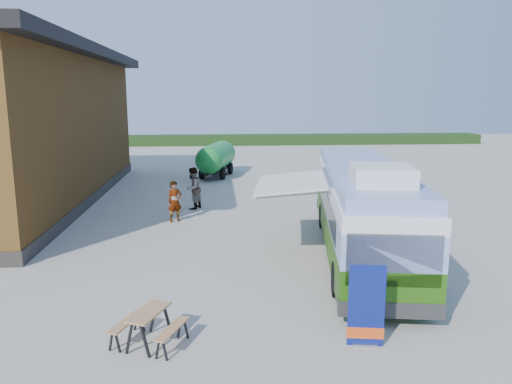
{
  "coord_description": "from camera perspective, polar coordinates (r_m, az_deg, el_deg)",
  "views": [
    {
      "loc": [
        -0.46,
        -15.18,
        5.22
      ],
      "look_at": [
        1.1,
        4.31,
        1.4
      ],
      "focal_mm": 35.0,
      "sensor_mm": 36.0,
      "label": 1
    }
  ],
  "objects": [
    {
      "name": "ground",
      "position": [
        16.06,
        -2.7,
        -7.92
      ],
      "size": [
        100.0,
        100.0,
        0.0
      ],
      "primitive_type": "plane",
      "color": "#BCB7AD",
      "rests_on": "ground"
    },
    {
      "name": "barn",
      "position": [
        27.16,
        -26.43,
        6.47
      ],
      "size": [
        9.6,
        21.2,
        7.5
      ],
      "color": "brown",
      "rests_on": "ground"
    },
    {
      "name": "hedge",
      "position": [
        54.06,
        4.48,
        6.01
      ],
      "size": [
        40.0,
        3.0,
        1.0
      ],
      "primitive_type": "cube",
      "color": "#264419",
      "rests_on": "ground"
    },
    {
      "name": "bus",
      "position": [
        16.72,
        11.97,
        -1.52
      ],
      "size": [
        4.11,
        11.47,
        3.45
      ],
      "rotation": [
        0.0,
        0.0,
        -0.16
      ],
      "color": "#3B7313",
      "rests_on": "ground"
    },
    {
      "name": "awning",
      "position": [
        16.17,
        4.85,
        1.41
      ],
      "size": [
        2.9,
        4.09,
        0.49
      ],
      "rotation": [
        0.0,
        0.0,
        -0.16
      ],
      "color": "white",
      "rests_on": "ground"
    },
    {
      "name": "banner",
      "position": [
        10.97,
        12.47,
        -13.36
      ],
      "size": [
        0.77,
        0.26,
        1.79
      ],
      "rotation": [
        0.0,
        0.0,
        -0.16
      ],
      "color": "navy",
      "rests_on": "ground"
    },
    {
      "name": "picnic_table",
      "position": [
        11.07,
        -12.15,
        -14.08
      ],
      "size": [
        1.67,
        1.59,
        0.75
      ],
      "rotation": [
        0.0,
        0.0,
        -0.39
      ],
      "color": "#AD7E51",
      "rests_on": "ground"
    },
    {
      "name": "person_a",
      "position": [
        21.01,
        -9.27,
        -1.07
      ],
      "size": [
        0.75,
        0.65,
        1.72
      ],
      "primitive_type": "imported",
      "rotation": [
        0.0,
        0.0,
        0.48
      ],
      "color": "#999999",
      "rests_on": "ground"
    },
    {
      "name": "person_b",
      "position": [
        23.23,
        -7.25,
        0.43
      ],
      "size": [
        1.1,
        1.18,
        1.94
      ],
      "primitive_type": "imported",
      "rotation": [
        0.0,
        0.0,
        -2.07
      ],
      "color": "#999999",
      "rests_on": "ground"
    },
    {
      "name": "slurry_tanker",
      "position": [
        32.44,
        -4.55,
        3.97
      ],
      "size": [
        2.61,
        5.69,
        2.15
      ],
      "rotation": [
        0.0,
        0.0,
        -0.24
      ],
      "color": "#18872F",
      "rests_on": "ground"
    }
  ]
}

